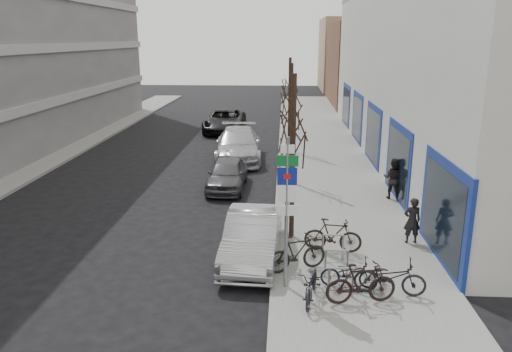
# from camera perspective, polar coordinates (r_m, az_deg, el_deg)

# --- Properties ---
(ground) EXTENTS (120.00, 120.00, 0.00)m
(ground) POSITION_cam_1_polar(r_m,az_deg,el_deg) (13.92, -6.82, -12.65)
(ground) COLOR black
(ground) RESTS_ON ground
(sidewalk_east) EXTENTS (5.00, 70.00, 0.15)m
(sidewalk_east) POSITION_cam_1_polar(r_m,az_deg,el_deg) (23.10, 8.57, -0.94)
(sidewalk_east) COLOR slate
(sidewalk_east) RESTS_ON ground
(sidewalk_west) EXTENTS (3.00, 70.00, 0.15)m
(sidewalk_west) POSITION_cam_1_polar(r_m,az_deg,el_deg) (26.57, -26.93, -0.31)
(sidewalk_west) COLOR slate
(sidewalk_west) RESTS_ON ground
(brick_building_far) EXTENTS (12.00, 14.00, 8.00)m
(brick_building_far) POSITION_cam_1_polar(r_m,az_deg,el_deg) (53.22, 15.19, 12.24)
(brick_building_far) COLOR brown
(brick_building_far) RESTS_ON ground
(tan_building_far) EXTENTS (13.00, 12.00, 9.00)m
(tan_building_far) POSITION_cam_1_polar(r_m,az_deg,el_deg) (68.03, 13.08, 13.39)
(tan_building_far) COLOR #937A5B
(tan_building_far) RESTS_ON ground
(highway_sign_pole) EXTENTS (0.55, 0.10, 4.20)m
(highway_sign_pole) POSITION_cam_1_polar(r_m,az_deg,el_deg) (12.73, 3.53, -3.24)
(highway_sign_pole) COLOR gray
(highway_sign_pole) RESTS_ON ground
(bike_rack) EXTENTS (0.66, 2.26, 0.83)m
(bike_rack) POSITION_cam_1_polar(r_m,az_deg,el_deg) (14.05, 9.19, -9.47)
(bike_rack) COLOR gray
(bike_rack) RESTS_ON sidewalk_east
(tree_near) EXTENTS (1.80, 1.80, 5.50)m
(tree_near) POSITION_cam_1_polar(r_m,az_deg,el_deg) (15.76, 4.32, 6.56)
(tree_near) COLOR black
(tree_near) RESTS_ON ground
(tree_mid) EXTENTS (1.80, 1.80, 5.50)m
(tree_mid) POSITION_cam_1_polar(r_m,az_deg,el_deg) (22.21, 4.05, 9.16)
(tree_mid) COLOR black
(tree_mid) RESTS_ON ground
(tree_far) EXTENTS (1.80, 1.80, 5.50)m
(tree_far) POSITION_cam_1_polar(r_m,az_deg,el_deg) (28.68, 3.89, 10.58)
(tree_far) COLOR black
(tree_far) RESTS_ON ground
(meter_front) EXTENTS (0.10, 0.08, 1.27)m
(meter_front) POSITION_cam_1_polar(r_m,az_deg,el_deg) (16.09, 2.51, -4.99)
(meter_front) COLOR gray
(meter_front) RESTS_ON sidewalk_east
(meter_mid) EXTENTS (0.10, 0.08, 1.27)m
(meter_mid) POSITION_cam_1_polar(r_m,az_deg,el_deg) (21.33, 2.72, 0.19)
(meter_mid) COLOR gray
(meter_mid) RESTS_ON sidewalk_east
(meter_back) EXTENTS (0.10, 0.08, 1.27)m
(meter_back) POSITION_cam_1_polar(r_m,az_deg,el_deg) (26.67, 2.85, 3.30)
(meter_back) COLOR gray
(meter_back) RESTS_ON sidewalk_east
(bike_near_left) EXTENTS (0.81, 1.76, 1.04)m
(bike_near_left) POSITION_cam_1_polar(r_m,az_deg,el_deg) (12.84, 6.44, -11.84)
(bike_near_left) COLOR black
(bike_near_left) RESTS_ON sidewalk_east
(bike_near_right) EXTENTS (1.88, 0.86, 1.10)m
(bike_near_right) POSITION_cam_1_polar(r_m,az_deg,el_deg) (12.87, 11.91, -11.86)
(bike_near_right) COLOR black
(bike_near_right) RESTS_ON sidewalk_east
(bike_mid_curb) EXTENTS (1.55, 0.55, 0.93)m
(bike_mid_curb) POSITION_cam_1_polar(r_m,az_deg,el_deg) (13.61, 10.65, -10.60)
(bike_mid_curb) COLOR black
(bike_mid_curb) RESTS_ON sidewalk_east
(bike_mid_inner) EXTENTS (1.88, 1.21, 1.10)m
(bike_mid_inner) POSITION_cam_1_polar(r_m,az_deg,el_deg) (14.28, 4.68, -8.71)
(bike_mid_inner) COLOR black
(bike_mid_inner) RESTS_ON sidewalk_east
(bike_far_curb) EXTENTS (1.89, 0.81, 1.12)m
(bike_far_curb) POSITION_cam_1_polar(r_m,az_deg,el_deg) (13.45, 15.08, -10.77)
(bike_far_curb) COLOR black
(bike_far_curb) RESTS_ON sidewalk_east
(bike_far_inner) EXTENTS (1.84, 0.77, 1.09)m
(bike_far_inner) POSITION_cam_1_polar(r_m,az_deg,el_deg) (15.63, 8.78, -6.67)
(bike_far_inner) COLOR black
(bike_far_inner) RESTS_ON sidewalk_east
(parked_car_front) EXTENTS (1.77, 4.55, 1.48)m
(parked_car_front) POSITION_cam_1_polar(r_m,az_deg,el_deg) (15.21, -0.40, -6.94)
(parked_car_front) COLOR #A9A9AE
(parked_car_front) RESTS_ON ground
(parked_car_mid) EXTENTS (1.67, 4.01, 1.36)m
(parked_car_mid) POSITION_cam_1_polar(r_m,az_deg,el_deg) (22.30, -3.31, 0.22)
(parked_car_mid) COLOR #4D4D52
(parked_car_mid) RESTS_ON ground
(parked_car_back) EXTENTS (2.83, 6.10, 1.72)m
(parked_car_back) POSITION_cam_1_polar(r_m,az_deg,el_deg) (27.59, -2.03, 3.61)
(parked_car_back) COLOR #B1B2B7
(parked_car_back) RESTS_ON ground
(lane_car) EXTENTS (2.76, 5.76, 1.58)m
(lane_car) POSITION_cam_1_polar(r_m,az_deg,el_deg) (36.19, -3.61, 6.32)
(lane_car) COLOR black
(lane_car) RESTS_ON ground
(pedestrian_near) EXTENTS (0.59, 0.42, 1.52)m
(pedestrian_near) POSITION_cam_1_polar(r_m,az_deg,el_deg) (16.76, 17.41, -4.88)
(pedestrian_near) COLOR black
(pedestrian_near) RESTS_ON sidewalk_east
(pedestrian_far) EXTENTS (0.76, 0.68, 1.72)m
(pedestrian_far) POSITION_cam_1_polar(r_m,az_deg,el_deg) (21.14, 15.41, -0.24)
(pedestrian_far) COLOR black
(pedestrian_far) RESTS_ON sidewalk_east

